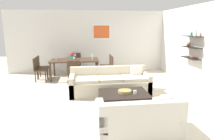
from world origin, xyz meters
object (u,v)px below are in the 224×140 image
dining_chair_foot (74,71)px  loveseat_white (138,121)px  candle_jar (135,92)px  wine_glass_head (75,55)px  dining_chair_head (76,62)px  dining_table (75,61)px  wine_glass_right_far (92,55)px  centerpiece_vase (72,55)px  dining_chair_right_near (109,66)px  coffee_table (124,100)px  wine_glass_right_near (92,56)px  sofa_beige (110,84)px  dining_chair_right_far (108,64)px  wine_glass_left_near (56,58)px  dining_chair_left_near (38,68)px  decorative_bowl (125,91)px  wine_glass_foot (74,58)px  dining_chair_left_far (41,66)px

dining_chair_foot → loveseat_white: bearing=-69.6°
candle_jar → wine_glass_head: bearing=113.2°
loveseat_white → dining_chair_head: size_ratio=1.71×
dining_chair_head → dining_chair_foot: size_ratio=1.00×
loveseat_white → dining_table: 4.71m
dining_chair_foot → wine_glass_right_far: wine_glass_right_far is taller
centerpiece_vase → dining_chair_right_near: bearing=-10.7°
coffee_table → wine_glass_right_far: bearing=101.2°
dining_chair_right_near → wine_glass_right_near: (-0.64, 0.10, 0.37)m
dining_chair_foot → wine_glass_right_near: (0.68, 0.80, 0.37)m
wine_glass_right_near → sofa_beige: bearing=-76.3°
sofa_beige → wine_glass_right_far: wine_glass_right_far is taller
dining_chair_right_far → wine_glass_left_near: bearing=-169.8°
dining_table → wine_glass_right_near: 0.72m
coffee_table → wine_glass_right_far: wine_glass_right_far is taller
dining_chair_left_near → wine_glass_right_near: bearing=3.0°
wine_glass_right_far → centerpiece_vase: (-0.76, -0.09, 0.03)m
wine_glass_right_far → centerpiece_vase: size_ratio=0.62×
sofa_beige → dining_chair_right_near: size_ratio=2.72×
decorative_bowl → dining_chair_left_near: (-2.68, 2.89, 0.09)m
candle_jar → dining_chair_right_far: (-0.26, 3.49, 0.08)m
coffee_table → wine_glass_left_near: size_ratio=7.59×
loveseat_white → wine_glass_head: 5.17m
dining_table → dining_chair_foot: (-0.00, -0.92, -0.18)m
candle_jar → wine_glass_foot: wine_glass_foot is taller
dining_chair_foot → dining_table: bearing=90.0°
dining_chair_right_far → wine_glass_foot: size_ratio=5.20×
loveseat_white → decorative_bowl: (0.03, 1.38, 0.12)m
wine_glass_right_near → wine_glass_foot: wine_glass_right_near is taller
coffee_table → dining_chair_right_far: 3.40m
dining_chair_left_near → dining_table: bearing=10.0°
wine_glass_left_near → dining_chair_head: bearing=57.1°
dining_chair_left_near → centerpiece_vase: 1.34m
sofa_beige → wine_glass_head: 2.75m
dining_chair_foot → candle_jar: bearing=-55.8°
dining_table → wine_glass_right_near: (0.68, -0.13, 0.19)m
sofa_beige → wine_glass_head: size_ratio=14.50×
dining_chair_left_near → wine_glass_right_far: (2.01, 0.36, 0.38)m
sofa_beige → decorative_bowl: 1.17m
centerpiece_vase → dining_chair_head: bearing=84.9°
coffee_table → candle_jar: bearing=-22.2°
sofa_beige → centerpiece_vase: size_ratio=7.88×
dining_chair_left_near → dining_chair_head: (1.32, 1.16, 0.00)m
wine_glass_foot → dining_chair_left_far: bearing=152.5°
wine_glass_right_near → loveseat_white: bearing=-81.5°
dining_chair_head → centerpiece_vase: (-0.08, -0.89, 0.41)m
wine_glass_right_near → centerpiece_vase: (-0.76, 0.16, 0.04)m
coffee_table → dining_chair_left_far: 4.31m
dining_chair_right_far → wine_glass_right_far: 0.75m
loveseat_white → dining_chair_left_far: (-2.66, 4.74, 0.21)m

